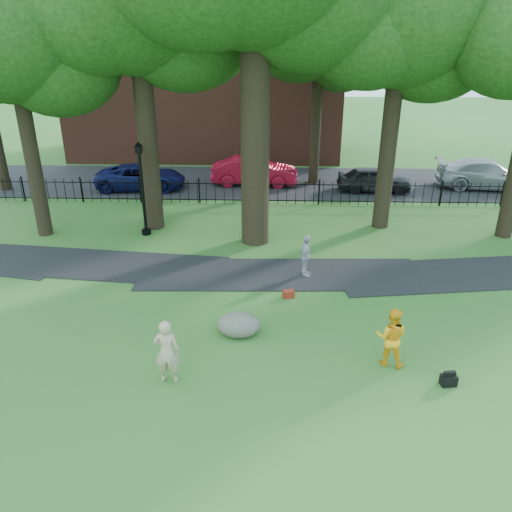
{
  "coord_description": "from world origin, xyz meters",
  "views": [
    {
      "loc": [
        0.74,
        -12.08,
        7.82
      ],
      "look_at": [
        0.22,
        2.0,
        1.55
      ],
      "focal_mm": 35.0,
      "sensor_mm": 36.0,
      "label": 1
    }
  ],
  "objects_px": {
    "red_sedan": "(255,171)",
    "boulder": "(239,323)",
    "woman": "(167,352)",
    "man": "(391,337)",
    "lamppost": "(143,191)"
  },
  "relations": [
    {
      "from": "woman",
      "to": "lamppost",
      "type": "relative_size",
      "value": 0.43
    },
    {
      "from": "man",
      "to": "lamppost",
      "type": "height_order",
      "value": "lamppost"
    },
    {
      "from": "red_sedan",
      "to": "lamppost",
      "type": "bearing_deg",
      "value": 153.89
    },
    {
      "from": "red_sedan",
      "to": "boulder",
      "type": "bearing_deg",
      "value": -176.74
    },
    {
      "from": "man",
      "to": "red_sedan",
      "type": "xyz_separation_m",
      "value": [
        -4.12,
        16.76,
        -0.02
      ]
    },
    {
      "from": "woman",
      "to": "man",
      "type": "height_order",
      "value": "woman"
    },
    {
      "from": "red_sedan",
      "to": "woman",
      "type": "bearing_deg",
      "value": 178.08
    },
    {
      "from": "man",
      "to": "red_sedan",
      "type": "distance_m",
      "value": 17.26
    },
    {
      "from": "woman",
      "to": "lamppost",
      "type": "bearing_deg",
      "value": -73.48
    },
    {
      "from": "red_sedan",
      "to": "man",
      "type": "bearing_deg",
      "value": -163.52
    },
    {
      "from": "woman",
      "to": "boulder",
      "type": "distance_m",
      "value": 2.73
    },
    {
      "from": "boulder",
      "to": "lamppost",
      "type": "relative_size",
      "value": 0.31
    },
    {
      "from": "woman",
      "to": "red_sedan",
      "type": "xyz_separation_m",
      "value": [
        1.42,
        17.66,
        -0.06
      ]
    },
    {
      "from": "woman",
      "to": "red_sedan",
      "type": "relative_size",
      "value": 0.36
    },
    {
      "from": "woman",
      "to": "man",
      "type": "relative_size",
      "value": 1.06
    }
  ]
}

